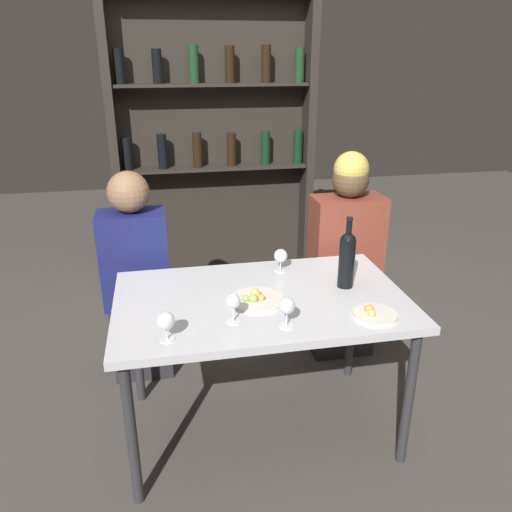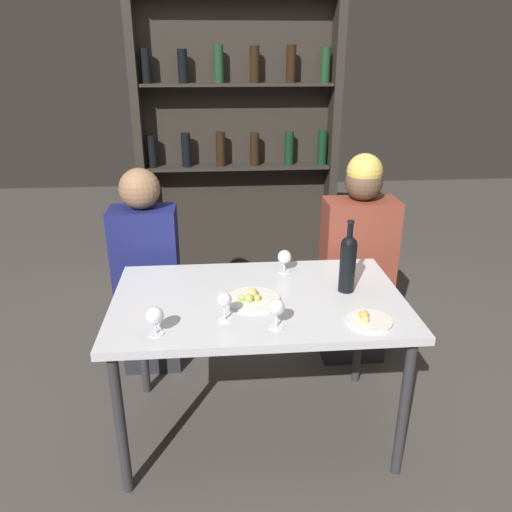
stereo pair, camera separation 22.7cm
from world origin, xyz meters
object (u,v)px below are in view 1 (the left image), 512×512
wine_glass_2 (233,302)px  seated_person_left (137,283)px  wine_glass_1 (281,256)px  wine_glass_3 (166,322)px  food_plate_1 (374,314)px  seated_person_right (345,261)px  wine_bottle (347,257)px  wine_glass_0 (287,307)px  food_plate_0 (256,298)px

wine_glass_2 → seated_person_left: bearing=117.6°
wine_glass_1 → wine_glass_3: (-0.57, -0.55, 0.00)m
seated_person_left → food_plate_1: bearing=-40.7°
wine_glass_3 → seated_person_left: bearing=99.5°
food_plate_1 → seated_person_right: (0.20, 0.86, -0.13)m
wine_bottle → seated_person_right: seated_person_right is taller
wine_glass_2 → seated_person_left: size_ratio=0.11×
wine_glass_0 → seated_person_right: bearing=56.5°
wine_bottle → seated_person_left: seated_person_left is taller
wine_bottle → wine_glass_0: size_ratio=2.70×
seated_person_right → wine_glass_1: bearing=-144.7°
food_plate_1 → wine_glass_3: bearing=-178.2°
wine_glass_0 → seated_person_left: 1.10m
wine_glass_0 → wine_glass_3: bearing=-178.7°
wine_glass_3 → wine_glass_0: bearing=1.3°
wine_bottle → seated_person_right: size_ratio=0.27×
wine_glass_2 → wine_glass_1: bearing=56.4°
wine_glass_2 → food_plate_0: 0.22m
wine_glass_1 → wine_glass_0: bearing=-101.1°
seated_person_left → seated_person_right: bearing=0.0°
wine_glass_2 → wine_glass_3: size_ratio=1.07×
wine_glass_2 → wine_glass_3: wine_glass_2 is taller
wine_glass_0 → wine_glass_2: same height
food_plate_0 → seated_person_right: 0.92m
wine_bottle → seated_person_left: bearing=149.9°
wine_bottle → wine_glass_2: size_ratio=2.70×
wine_glass_2 → seated_person_right: size_ratio=0.10×
wine_glass_1 → wine_bottle: bearing=-42.4°
wine_glass_2 → food_plate_0: bearing=52.8°
wine_glass_2 → seated_person_left: (-0.42, 0.80, -0.25)m
seated_person_right → seated_person_left: bearing=180.0°
wine_glass_1 → food_plate_1: bearing=-62.5°
wine_glass_3 → food_plate_1: (0.85, 0.03, -0.07)m
food_plate_0 → wine_bottle: bearing=8.6°
wine_glass_3 → seated_person_right: size_ratio=0.09×
food_plate_1 → wine_glass_2: bearing=174.0°
wine_glass_1 → seated_person_right: 0.61m
wine_glass_1 → food_plate_0: size_ratio=0.48×
food_plate_0 → seated_person_left: 0.85m
wine_glass_0 → wine_glass_2: bearing=159.4°
wine_glass_1 → wine_glass_3: bearing=-136.3°
wine_bottle → wine_glass_1: bearing=137.6°
wine_glass_2 → seated_person_right: bearing=45.6°
wine_bottle → wine_glass_3: size_ratio=2.89×
wine_glass_0 → seated_person_right: 1.07m
wine_bottle → food_plate_1: 0.32m
wine_bottle → seated_person_left: 1.17m
food_plate_0 → wine_glass_2: bearing=-127.2°
food_plate_1 → seated_person_left: seated_person_left is taller
wine_glass_2 → wine_bottle: bearing=22.4°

